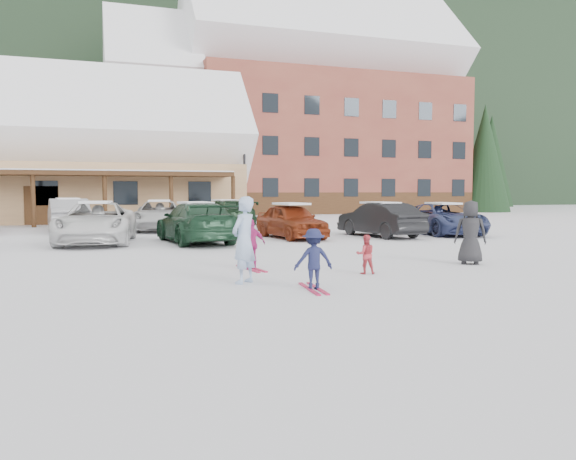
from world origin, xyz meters
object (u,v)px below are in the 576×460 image
object	(u,v)px
parked_car_4	(291,221)
parked_car_6	(443,219)
parked_car_5	(380,220)
parked_car_9	(68,215)
child_navy	(313,259)
day_lodge	(13,159)
alpine_hotel	(303,119)
toddler_red	(366,254)
child_magenta	(251,244)
lamp_post	(244,165)
bystander_dark	(470,232)
parked_car_3	(196,223)
parked_car_2	(97,223)
parked_car_11	(225,214)
adult_skier	(244,240)
parked_car_10	(160,215)

from	to	relation	value
parked_car_4	parked_car_6	xyz separation A→B (m)	(7.05, -0.21, -0.02)
parked_car_5	parked_car_9	bearing A→B (deg)	-39.52
child_navy	parked_car_5	world-z (taller)	parked_car_5
day_lodge	alpine_hotel	world-z (taller)	alpine_hotel
parked_car_4	toddler_red	bearing A→B (deg)	-106.32
child_magenta	lamp_post	bearing A→B (deg)	-111.51
toddler_red	bystander_dark	distance (m)	3.48
alpine_hotel	parked_car_6	world-z (taller)	alpine_hotel
child_magenta	parked_car_3	bearing A→B (deg)	-96.58
parked_car_2	parked_car_11	world-z (taller)	parked_car_2
alpine_hotel	bystander_dark	distance (m)	39.06
parked_car_4	parked_car_11	distance (m)	7.58
child_navy	parked_car_5	distance (m)	13.13
alpine_hotel	adult_skier	bearing A→B (deg)	-111.89
child_magenta	parked_car_2	size ratio (longest dim) A/B	0.23
parked_car_4	parked_car_6	world-z (taller)	parked_car_4
parked_car_11	alpine_hotel	bearing A→B (deg)	-127.85
parked_car_11	parked_car_4	bearing A→B (deg)	90.55
bystander_dark	parked_car_3	size ratio (longest dim) A/B	0.32
alpine_hotel	parked_car_3	size ratio (longest dim) A/B	6.09
child_navy	parked_car_5	xyz separation A→B (m)	(7.28, 10.93, 0.12)
day_lodge	parked_car_11	xyz separation A→B (m)	(11.38, -10.50, -3.22)
child_magenta	parked_car_5	xyz separation A→B (m)	(7.70, 7.80, 0.09)
parked_car_11	parked_car_10	bearing A→B (deg)	10.78
child_navy	alpine_hotel	bearing A→B (deg)	-104.27
alpine_hotel	parked_car_9	bearing A→B (deg)	-132.81
child_navy	parked_car_4	size ratio (longest dim) A/B	0.29
alpine_hotel	parked_car_9	world-z (taller)	alpine_hotel
day_lodge	parked_car_9	world-z (taller)	day_lodge
alpine_hotel	parked_car_3	bearing A→B (deg)	-117.21
alpine_hotel	child_navy	size ratio (longest dim) A/B	26.36
toddler_red	parked_car_2	world-z (taller)	parked_car_2
child_magenta	parked_car_2	bearing A→B (deg)	-74.37
lamp_post	parked_car_11	xyz separation A→B (m)	(-2.83, -6.97, -2.93)
day_lodge	bystander_dark	distance (m)	30.86
child_magenta	parked_car_6	size ratio (longest dim) A/B	0.25
lamp_post	parked_car_4	bearing A→B (deg)	-96.85
parked_car_6	parked_car_11	bearing A→B (deg)	141.66
parked_car_3	parked_car_4	distance (m)	4.10
adult_skier	parked_car_2	world-z (taller)	adult_skier
toddler_red	child_navy	bearing A→B (deg)	53.40
lamp_post	parked_car_4	size ratio (longest dim) A/B	1.56
lamp_post	parked_car_3	size ratio (longest dim) A/B	1.26
parked_car_4	parked_car_9	size ratio (longest dim) A/B	0.88
toddler_red	parked_car_4	distance (m)	9.98
parked_car_4	parked_car_11	xyz separation A→B (m)	(-1.10, 7.50, 0.02)
parked_car_5	parked_car_11	bearing A→B (deg)	-67.62
parked_car_2	parked_car_4	bearing A→B (deg)	5.85
bystander_dark	parked_car_9	size ratio (longest dim) A/B	0.35
alpine_hotel	toddler_red	world-z (taller)	alpine_hotel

